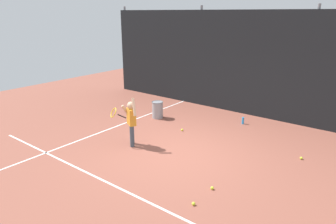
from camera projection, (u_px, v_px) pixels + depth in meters
The scene contains 14 objects.
ground_plane at pixel (176, 152), 7.80m from camera, with size 20.00×20.00×0.00m, color brown.
court_line_baseline at pixel (116, 187), 6.26m from camera, with size 9.00×0.05×0.00m, color white.
court_line_sideline at pixel (131, 121), 10.06m from camera, with size 0.05×9.00×0.00m, color white.
back_fence_windscreen at pixel (248, 64), 10.27m from camera, with size 11.93×0.08×3.47m, color black.
fence_post_0 at pixel (126, 49), 13.69m from camera, with size 0.09×0.09×3.62m, color slate.
fence_post_1 at pixel (200, 57), 11.42m from camera, with size 0.09×0.09×3.62m, color slate.
fence_post_2 at pixel (310, 68), 9.15m from camera, with size 0.09×0.09×3.62m, color slate.
tennis_player at pixel (131, 119), 8.01m from camera, with size 0.88×0.55×1.35m.
ball_hopper at pixel (158, 110), 10.28m from camera, with size 0.38×0.38×0.56m.
water_bottle at pixel (243, 121), 9.75m from camera, with size 0.07×0.07×0.22m, color #268CD8.
tennis_ball_0 at pixel (301, 158), 7.42m from camera, with size 0.07×0.07×0.07m, color #CCE033.
tennis_ball_1 at pixel (212, 188), 6.15m from camera, with size 0.07×0.07×0.07m, color #CCE033.
tennis_ball_2 at pixel (194, 204), 5.65m from camera, with size 0.07×0.07×0.07m, color #CCE033.
tennis_ball_4 at pixel (182, 130), 9.20m from camera, with size 0.07×0.07×0.07m, color #CCE033.
Camera 1 is at (4.20, -5.73, 3.38)m, focal length 32.88 mm.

